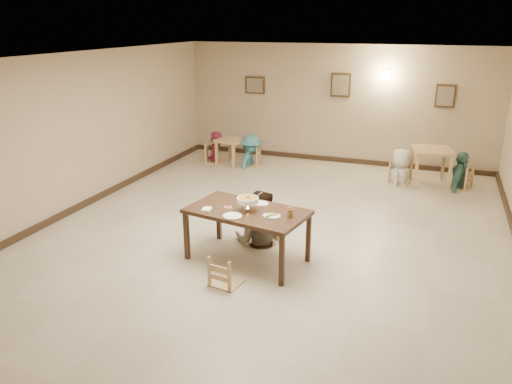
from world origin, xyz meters
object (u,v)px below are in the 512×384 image
at_px(bg_table_right, 432,155).
at_px(main_table, 247,215).
at_px(bg_chair_lr, 251,148).
at_px(bg_diner_b, 251,135).
at_px(chair_near, 226,256).
at_px(bg_chair_rl, 401,162).
at_px(bg_diner_a, 214,132).
at_px(bg_chair_ll, 214,143).
at_px(bg_diner_d, 463,152).
at_px(main_diner, 260,191).
at_px(bg_chair_rr, 461,167).
at_px(bg_diner_c, 402,149).
at_px(drink_glass, 290,212).
at_px(curry_warmer, 248,200).
at_px(bg_table_left, 232,144).
at_px(chair_far, 263,212).

bearing_deg(bg_table_right, main_table, -116.82).
relative_size(bg_chair_lr, bg_diner_b, 0.58).
xyz_separation_m(chair_near, bg_chair_lr, (-1.83, 5.77, 0.05)).
bearing_deg(bg_chair_rl, bg_diner_a, 97.28).
xyz_separation_m(bg_chair_ll, bg_diner_d, (6.01, -0.04, 0.31)).
xyz_separation_m(main_diner, bg_diner_a, (-2.80, 4.28, -0.09)).
height_order(main_table, bg_diner_a, bg_diner_a).
relative_size(bg_chair_lr, bg_chair_rr, 0.98).
distance_m(bg_diner_c, bg_diner_d, 1.28).
bearing_deg(bg_diner_a, bg_chair_rl, 80.72).
relative_size(chair_near, bg_chair_rl, 0.91).
bearing_deg(bg_chair_rr, bg_chair_ll, -68.68).
xyz_separation_m(bg_diner_a, bg_diner_c, (4.73, -0.08, -0.03)).
distance_m(bg_table_right, bg_diner_c, 0.65).
bearing_deg(bg_table_right, chair_near, -113.62).
xyz_separation_m(main_table, drink_glass, (0.69, -0.06, 0.16)).
xyz_separation_m(curry_warmer, bg_diner_b, (-1.86, 5.00, -0.19)).
distance_m(drink_glass, bg_chair_lr, 5.65).
bearing_deg(main_table, bg_table_left, 125.56).
height_order(main_table, bg_chair_rl, bg_chair_rl).
bearing_deg(bg_chair_lr, chair_near, 8.65).
distance_m(bg_table_left, bg_chair_rr, 5.50).
xyz_separation_m(bg_chair_rr, bg_diner_d, (0.00, -0.00, 0.33)).
height_order(bg_chair_lr, bg_chair_rl, bg_chair_lr).
distance_m(bg_chair_rr, bg_diner_a, 6.01).
relative_size(bg_chair_rr, bg_diner_d, 0.60).
relative_size(bg_chair_rl, bg_diner_c, 0.61).
relative_size(bg_chair_rr, bg_diner_b, 0.60).
xyz_separation_m(bg_table_left, bg_chair_rr, (5.50, 0.02, -0.05)).
relative_size(main_table, bg_chair_lr, 2.03).
height_order(main_table, bg_chair_rr, bg_chair_rr).
bearing_deg(bg_chair_ll, chair_near, -171.46).
relative_size(bg_chair_rl, bg_chair_rr, 0.97).
xyz_separation_m(bg_diner_b, bg_diner_c, (3.71, -0.06, -0.04)).
bearing_deg(bg_diner_a, main_diner, 24.89).
distance_m(curry_warmer, bg_chair_lr, 5.36).
bearing_deg(bg_table_left, drink_glass, -58.68).
xyz_separation_m(main_diner, bg_table_left, (-2.29, 4.22, -0.37)).
xyz_separation_m(main_table, chair_far, (-0.03, 0.82, -0.26)).
distance_m(chair_far, bg_table_left, 4.72).
bearing_deg(main_table, chair_near, -80.51).
distance_m(bg_diner_a, bg_diner_d, 6.01).
distance_m(drink_glass, bg_chair_rl, 5.13).
xyz_separation_m(main_table, bg_chair_rr, (3.15, 4.95, -0.27)).
height_order(chair_near, bg_chair_rl, bg_chair_rl).
bearing_deg(bg_table_right, main_diner, -121.09).
xyz_separation_m(main_diner, bg_chair_lr, (-1.78, 4.26, -0.43)).
xyz_separation_m(main_table, curry_warmer, (0.02, -0.03, 0.25)).
distance_m(main_table, bg_table_right, 5.57).
bearing_deg(curry_warmer, chair_near, -92.46).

